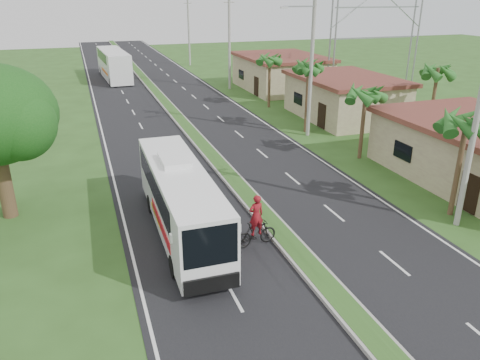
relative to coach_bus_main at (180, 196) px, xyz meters
name	(u,v)px	position (x,y,z in m)	size (l,w,h in m)	color
ground	(319,279)	(4.27, -5.41, -1.88)	(180.00, 180.00, 0.00)	#2B4D1C
road_asphalt	(196,138)	(4.27, 14.59, -1.87)	(14.00, 160.00, 0.02)	black
median_strip	(196,137)	(4.27, 14.59, -1.78)	(1.20, 160.00, 0.18)	gray
lane_edge_left	(106,147)	(-2.43, 14.59, -1.88)	(0.12, 160.00, 0.01)	silver
lane_edge_right	(276,131)	(10.97, 14.59, -1.88)	(0.12, 160.00, 0.01)	silver
shop_mid	(344,97)	(18.27, 16.59, -0.03)	(7.60, 10.60, 3.67)	gray
shop_far	(281,72)	(18.27, 30.59, 0.05)	(8.60, 11.60, 3.82)	gray
palm_verge_a	(467,123)	(13.27, -2.41, 2.86)	(2.40, 2.40, 5.45)	#473321
palm_verge_b	(366,94)	(13.67, 6.59, 2.47)	(2.40, 2.40, 5.05)	#473321
palm_verge_c	(309,67)	(13.07, 13.59, 3.24)	(2.40, 2.40, 5.85)	#473321
palm_verge_d	(270,59)	(13.57, 22.59, 2.67)	(2.40, 2.40, 5.25)	#473321
palm_behind_shop	(438,71)	(21.77, 9.59, 3.05)	(2.40, 2.40, 5.65)	#473321
utility_pole_a	(479,109)	(12.77, -3.41, 3.79)	(1.60, 0.28, 11.00)	gray
utility_pole_b	(312,53)	(12.74, 12.59, 4.37)	(3.20, 0.28, 12.00)	gray
utility_pole_c	(229,38)	(12.77, 32.59, 3.79)	(1.60, 0.28, 11.00)	gray
utility_pole_d	(189,28)	(12.77, 52.59, 3.54)	(1.60, 0.28, 10.50)	gray
billboard_lattice	(376,29)	(26.27, 24.59, 4.94)	(10.18, 1.18, 12.07)	gray
coach_bus_main	(180,196)	(0.00, 0.00, 0.00)	(2.35, 10.62, 3.42)	white
coach_bus_far	(114,63)	(0.78, 43.71, 0.15)	(3.33, 12.45, 3.59)	white
motorcyclist	(256,228)	(2.86, -2.17, -1.01)	(2.02, 0.81, 2.44)	black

